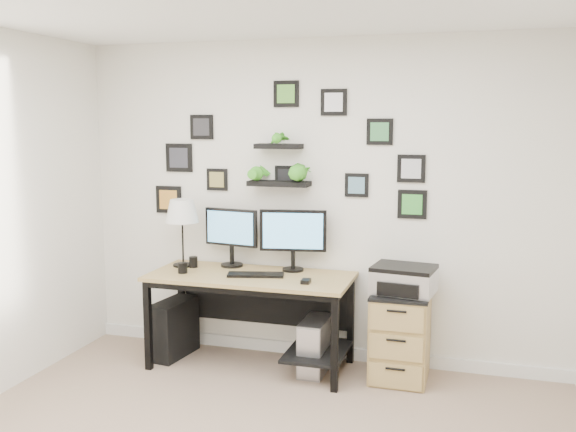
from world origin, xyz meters
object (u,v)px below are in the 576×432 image
(monitor_left, at_px, (231,233))
(pc_tower_black, at_px, (174,328))
(desk, at_px, (256,289))
(monitor_right, at_px, (293,235))
(pc_tower_grey, at_px, (315,346))
(mug, at_px, (183,268))
(file_cabinet, at_px, (400,335))
(table_lamp, at_px, (182,213))
(printer, at_px, (404,279))

(monitor_left, distance_m, pc_tower_black, 0.94)
(desk, distance_m, pc_tower_black, 0.83)
(monitor_right, bearing_deg, pc_tower_black, -169.18)
(desk, distance_m, pc_tower_grey, 0.64)
(mug, bearing_deg, file_cabinet, 6.56)
(desk, relative_size, mug, 18.76)
(monitor_left, xyz_separation_m, pc_tower_grey, (0.77, -0.20, -0.82))
(pc_tower_grey, xyz_separation_m, file_cabinet, (0.65, 0.07, 0.12))
(monitor_left, xyz_separation_m, pc_tower_black, (-0.45, -0.20, -0.80))
(monitor_right, xyz_separation_m, table_lamp, (-0.93, -0.09, 0.15))
(table_lamp, height_order, pc_tower_grey, table_lamp)
(pc_tower_black, distance_m, printer, 1.96)
(monitor_left, xyz_separation_m, monitor_right, (0.54, -0.01, 0.01))
(pc_tower_black, relative_size, file_cabinet, 0.70)
(desk, relative_size, file_cabinet, 2.39)
(desk, bearing_deg, mug, -166.41)
(monitor_right, bearing_deg, file_cabinet, -8.14)
(desk, relative_size, printer, 3.25)
(desk, xyz_separation_m, file_cabinet, (1.14, 0.06, -0.29))
(table_lamp, distance_m, pc_tower_grey, 1.53)
(monitor_left, bearing_deg, file_cabinet, -5.50)
(mug, height_order, pc_tower_black, mug)
(monitor_left, bearing_deg, pc_tower_grey, -14.77)
(monitor_right, bearing_deg, printer, -7.97)
(pc_tower_grey, bearing_deg, table_lamp, 174.98)
(desk, xyz_separation_m, printer, (1.15, 0.06, 0.15))
(table_lamp, height_order, pc_tower_black, table_lamp)
(monitor_right, height_order, table_lamp, table_lamp)
(mug, distance_m, printer, 1.73)
(monitor_left, height_order, table_lamp, table_lamp)
(monitor_left, bearing_deg, table_lamp, -165.56)
(monitor_left, relative_size, monitor_right, 0.91)
(table_lamp, relative_size, printer, 1.14)
(table_lamp, bearing_deg, pc_tower_grey, -5.02)
(printer, bearing_deg, mug, -173.49)
(desk, height_order, printer, printer)
(desk, distance_m, file_cabinet, 1.17)
(pc_tower_grey, xyz_separation_m, printer, (0.66, 0.07, 0.56))
(file_cabinet, bearing_deg, monitor_left, 174.50)
(pc_tower_black, bearing_deg, table_lamp, 68.46)
(monitor_right, relative_size, mug, 6.24)
(desk, bearing_deg, printer, 2.91)
(monitor_left, bearing_deg, pc_tower_black, -156.12)
(monitor_right, xyz_separation_m, mug, (-0.82, -0.32, -0.25))
(mug, height_order, file_cabinet, mug)
(printer, bearing_deg, monitor_right, 172.03)
(monitor_right, relative_size, pc_tower_grey, 1.25)
(monitor_left, distance_m, pc_tower_grey, 1.15)
(monitor_left, height_order, monitor_right, monitor_right)
(monitor_right, distance_m, pc_tower_black, 1.29)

